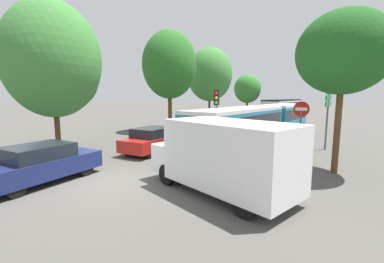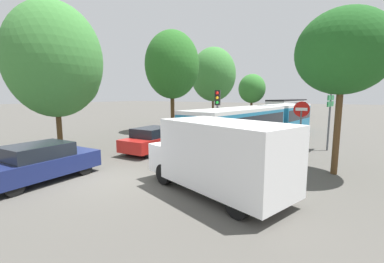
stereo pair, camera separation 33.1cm
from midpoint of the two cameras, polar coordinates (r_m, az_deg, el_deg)
name	(u,v)px [view 2 (the right image)]	position (r m, az deg, el deg)	size (l,w,h in m)	color
ground_plane	(109,180)	(10.06, -16.96, -10.20)	(200.00, 200.00, 0.00)	#4F4C47
articulated_bus	(262,120)	(18.76, 15.79, 2.40)	(3.76, 15.86, 2.33)	teal
city_bus_rear	(288,106)	(41.74, 20.72, 5.24)	(3.39, 11.72, 2.49)	silver
queued_car_navy	(40,162)	(10.72, -29.88, -5.96)	(1.87, 4.02, 1.37)	navy
queued_car_red	(154,140)	(14.19, -7.84, -1.79)	(1.86, 3.99, 1.36)	#B21E19
queued_car_white	(203,129)	(18.51, 2.99, 0.60)	(1.88, 4.05, 1.38)	white
queued_car_tan	(238,122)	(23.42, 10.62, 2.07)	(1.93, 4.16, 1.42)	tan
queued_car_silver	(254,118)	(28.48, 13.91, 2.95)	(1.86, 4.00, 1.36)	#B7BABF
white_van	(220,155)	(8.07, 7.38, -5.26)	(5.35, 3.29, 2.31)	white
traffic_light	(217,105)	(15.61, 6.28, 5.81)	(0.38, 0.40, 3.40)	#56595E
no_entry_sign	(301,122)	(12.70, 23.72, 1.88)	(0.70, 0.08, 2.82)	#56595E
direction_sign_post	(330,105)	(16.25, 28.90, 5.20)	(0.20, 1.40, 3.60)	#56595E
tree_left_near	(57,63)	(15.58, -27.22, 13.35)	(4.86, 4.86, 7.91)	#51381E
tree_left_mid	(172,67)	(22.44, -4.07, 14.15)	(4.56, 4.56, 8.48)	#51381E
tree_left_far	(213,74)	(29.96, 5.07, 12.51)	(5.09, 5.09, 8.48)	#51381E
tree_left_distant	(252,89)	(38.66, 13.41, 9.25)	(3.85, 3.85, 6.15)	#51381E
tree_right_near	(343,52)	(11.54, 31.31, 14.82)	(3.42, 3.42, 6.27)	#51381E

